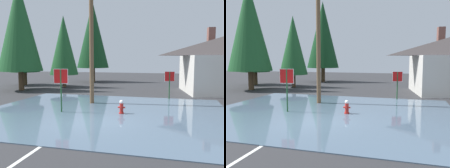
# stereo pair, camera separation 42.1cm
# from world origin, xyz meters

# --- Properties ---
(ground_plane) EXTENTS (80.00, 80.00, 0.10)m
(ground_plane) POSITION_xyz_m (0.00, 0.00, -0.05)
(ground_plane) COLOR #2D2D30
(flood_puddle) EXTENTS (13.66, 11.36, 0.04)m
(flood_puddle) POSITION_xyz_m (0.03, 2.11, 0.02)
(flood_puddle) COLOR #4C6075
(flood_puddle) RESTS_ON ground
(lane_stop_bar) EXTENTS (3.04, 0.33, 0.01)m
(lane_stop_bar) POSITION_xyz_m (0.65, -1.83, 0.00)
(lane_stop_bar) COLOR silver
(lane_stop_bar) RESTS_ON ground
(lane_center_stripe) EXTENTS (0.20, 3.58, 0.01)m
(lane_center_stripe) POSITION_xyz_m (-0.50, -4.25, 0.00)
(lane_center_stripe) COLOR silver
(lane_center_stripe) RESTS_ON ground
(stop_sign_near) EXTENTS (0.81, 0.12, 2.44)m
(stop_sign_near) POSITION_xyz_m (-2.20, 1.48, 1.76)
(stop_sign_near) COLOR #1E4C28
(stop_sign_near) RESTS_ON ground
(fire_hydrant) EXTENTS (0.39, 0.33, 0.78)m
(fire_hydrant) POSITION_xyz_m (1.13, 1.94, 0.38)
(fire_hydrant) COLOR #AD231E
(fire_hydrant) RESTS_ON ground
(utility_pole) EXTENTS (1.60, 0.28, 9.23)m
(utility_pole) POSITION_xyz_m (-1.46, 4.50, 4.79)
(utility_pole) COLOR brown
(utility_pole) RESTS_ON ground
(stop_sign_far) EXTENTS (0.72, 0.20, 2.07)m
(stop_sign_far) POSITION_xyz_m (3.52, 7.49, 1.47)
(stop_sign_far) COLOR #1E4C28
(stop_sign_far) RESTS_ON ground
(pine_tree_tall_left) EXTENTS (3.33, 3.33, 8.33)m
(pine_tree_tall_left) POSITION_xyz_m (-12.61, 13.42, 4.90)
(pine_tree_tall_left) COLOR #4C3823
(pine_tree_tall_left) RESTS_ON ground
(pine_tree_mid_left) EXTENTS (4.08, 4.08, 10.20)m
(pine_tree_mid_left) POSITION_xyz_m (-6.39, 19.05, 6.00)
(pine_tree_mid_left) COLOR #4C3823
(pine_tree_mid_left) RESTS_ON ground
(pine_tree_short_left) EXTENTS (2.97, 2.97, 7.42)m
(pine_tree_short_left) POSITION_xyz_m (-7.38, 12.64, 4.37)
(pine_tree_short_left) COLOR #4C3823
(pine_tree_short_left) RESTS_ON ground
(pine_tree_far_center) EXTENTS (4.09, 4.09, 10.24)m
(pine_tree_far_center) POSITION_xyz_m (-10.25, 9.35, 6.02)
(pine_tree_far_center) COLOR #4C3823
(pine_tree_far_center) RESTS_ON ground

